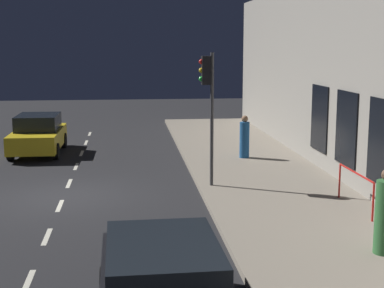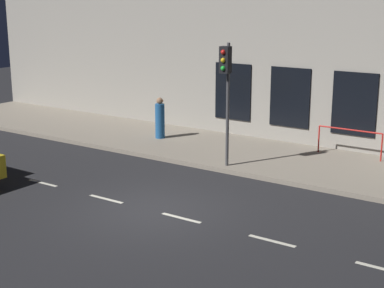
{
  "view_description": "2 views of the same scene",
  "coord_description": "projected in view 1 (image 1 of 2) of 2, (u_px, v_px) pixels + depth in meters",
  "views": [
    {
      "loc": [
        1.92,
        -16.61,
        4.38
      ],
      "look_at": [
        3.57,
        -1.83,
        1.8
      ],
      "focal_mm": 53.88,
      "sensor_mm": 36.0,
      "label": 1
    },
    {
      "loc": [
        -11.58,
        -9.24,
        5.54
      ],
      "look_at": [
        1.29,
        -0.45,
        1.63
      ],
      "focal_mm": 54.93,
      "sensor_mm": 36.0,
      "label": 2
    }
  ],
  "objects": [
    {
      "name": "building_facade",
      "position": [
        359.0,
        80.0,
        17.2
      ],
      "size": [
        0.65,
        32.0,
        6.66
      ],
      "color": "gray",
      "rests_on": "ground"
    },
    {
      "name": "lane_centre_line",
      "position": [
        60.0,
        206.0,
        15.82
      ],
      "size": [
        0.12,
        27.2,
        0.01
      ],
      "color": "beige",
      "rests_on": "ground"
    },
    {
      "name": "parked_car_1",
      "position": [
        38.0,
        134.0,
        23.26
      ],
      "size": [
        1.96,
        4.11,
        1.58
      ],
      "rotation": [
        0.0,
        0.0,
        3.13
      ],
      "color": "gold",
      "rests_on": "ground"
    },
    {
      "name": "ground_plane",
      "position": [
        64.0,
        196.0,
        16.8
      ],
      "size": [
        60.0,
        60.0,
        0.0
      ],
      "primitive_type": "plane",
      "color": "#232326"
    },
    {
      "name": "pedestrian_1",
      "position": [
        244.0,
        138.0,
        21.7
      ],
      "size": [
        0.5,
        0.5,
        1.6
      ],
      "rotation": [
        0.0,
        0.0,
        3.62
      ],
      "color": "#1E5189",
      "rests_on": "sidewalk"
    },
    {
      "name": "red_railing",
      "position": [
        356.0,
        181.0,
        14.92
      ],
      "size": [
        0.05,
        2.29,
        0.97
      ],
      "color": "red",
      "rests_on": "sidewalk"
    },
    {
      "name": "traffic_light",
      "position": [
        208.0,
        88.0,
        17.01
      ],
      "size": [
        0.45,
        0.32,
        4.0
      ],
      "color": "#424244",
      "rests_on": "sidewalk"
    },
    {
      "name": "sidewalk",
      "position": [
        273.0,
        188.0,
        17.47
      ],
      "size": [
        4.5,
        32.0,
        0.15
      ],
      "color": "gray",
      "rests_on": "ground"
    }
  ]
}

